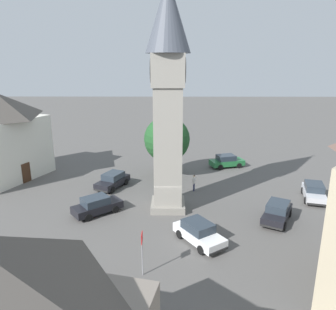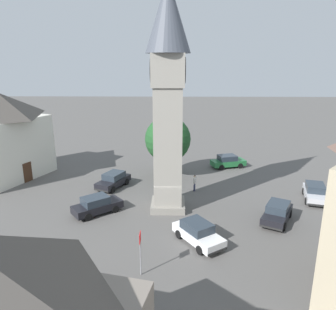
{
  "view_description": "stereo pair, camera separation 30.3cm",
  "coord_description": "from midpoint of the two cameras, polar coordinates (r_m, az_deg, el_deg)",
  "views": [
    {
      "loc": [
        25.94,
        0.22,
        12.22
      ],
      "look_at": [
        0.0,
        0.0,
        4.86
      ],
      "focal_mm": 34.41,
      "sensor_mm": 36.0,
      "label": 1
    },
    {
      "loc": [
        25.94,
        0.52,
        12.22
      ],
      "look_at": [
        0.0,
        0.0,
        4.86
      ],
      "focal_mm": 34.41,
      "sensor_mm": 36.0,
      "label": 2
    }
  ],
  "objects": [
    {
      "name": "car_blue_kerb",
      "position": [
        23.42,
        5.11,
        -13.52
      ],
      "size": [
        4.36,
        3.7,
        1.53
      ],
      "color": "white",
      "rests_on": "ground"
    },
    {
      "name": "car_silver_kerb",
      "position": [
        27.63,
        18.49,
        -9.54
      ],
      "size": [
        4.43,
        3.47,
        1.53
      ],
      "color": "black",
      "rests_on": "ground"
    },
    {
      "name": "tree",
      "position": [
        35.04,
        -0.44,
        2.8
      ],
      "size": [
        5.0,
        5.0,
        6.82
      ],
      "color": "brown",
      "rests_on": "ground"
    },
    {
      "name": "building_corner_back",
      "position": [
        38.96,
        -27.77,
        3.04
      ],
      "size": [
        10.95,
        9.52,
        9.42
      ],
      "color": "silver",
      "rests_on": "ground"
    },
    {
      "name": "car_white_side",
      "position": [
        33.47,
        -10.02,
        -4.43
      ],
      "size": [
        4.46,
        3.26,
        1.53
      ],
      "color": "black",
      "rests_on": "ground"
    },
    {
      "name": "road_sign",
      "position": [
        19.65,
        -5.07,
        -15.91
      ],
      "size": [
        0.6,
        0.07,
        2.8
      ],
      "color": "gray",
      "rests_on": "ground"
    },
    {
      "name": "clock_tower",
      "position": [
        25.98,
        -0.34,
        12.9
      ],
      "size": [
        3.51,
        3.51,
        18.67
      ],
      "color": "gray",
      "rests_on": "ground"
    },
    {
      "name": "car_black_far",
      "position": [
        39.98,
        10.14,
        -1.06
      ],
      "size": [
        2.78,
        4.44,
        1.53
      ],
      "color": "#236B38",
      "rests_on": "ground"
    },
    {
      "name": "car_red_corner",
      "position": [
        28.05,
        -12.79,
        -8.69
      ],
      "size": [
        3.9,
        4.27,
        1.53
      ],
      "color": "black",
      "rests_on": "ground"
    },
    {
      "name": "ground_plane",
      "position": [
        28.68,
        -0.31,
        -9.37
      ],
      "size": [
        200.0,
        200.0,
        0.0
      ],
      "primitive_type": "plane",
      "color": "#565451"
    },
    {
      "name": "pedestrian",
      "position": [
        32.06,
        4.36,
        -4.67
      ],
      "size": [
        0.53,
        0.34,
        1.69
      ],
      "color": "#2D3351",
      "rests_on": "ground"
    },
    {
      "name": "car_green_alley",
      "position": [
        33.0,
        24.19,
        -5.94
      ],
      "size": [
        4.43,
        2.73,
        1.53
      ],
      "color": "silver",
      "rests_on": "ground"
    }
  ]
}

